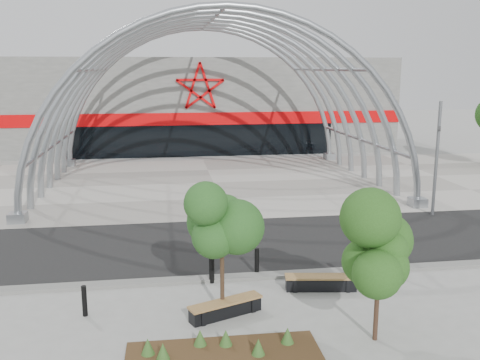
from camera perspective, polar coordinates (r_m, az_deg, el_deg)
The scene contains 17 objects.
ground at distance 19.17m, azimuth 1.77°, elevation -10.10°, with size 140.00×140.00×0.00m, color gray.
road at distance 22.41m, azimuth 0.19°, elevation -6.76°, with size 140.00×7.00×0.02m, color black.
forecourt at distance 33.91m, azimuth -2.83°, elevation -0.30°, with size 60.00×17.00×0.04m, color gray.
kerb at distance 18.92m, azimuth 1.91°, elevation -10.21°, with size 60.00×0.50×0.12m, color slate.
arena_building at distance 51.14m, azimuth -4.87°, elevation 8.29°, with size 34.00×15.24×8.00m.
vault_canopy at distance 33.91m, azimuth -2.83°, elevation -0.30°, with size 20.80×15.80×20.36m.
planting_bed at distance 14.33m, azimuth -2.07°, elevation -17.61°, with size 4.97×1.59×0.52m.
signal_pole at distance 27.67m, azimuth 20.24°, elevation 2.35°, with size 0.16×0.79×5.62m.
street_tree_0 at distance 15.38m, azimuth -1.95°, elevation -4.59°, with size 1.72×1.72×3.92m.
street_tree_1 at distance 14.40m, azimuth 14.73°, elevation -6.53°, with size 1.60×1.60×3.79m.
bench_0 at distance 16.16m, azimuth -1.55°, elevation -13.56°, with size 2.30×1.33×0.48m.
bench_1 at distance 18.09m, azimuth 8.61°, elevation -10.80°, with size 2.40×0.85×0.49m.
bollard_0 at distance 16.72m, azimuth -16.26°, elevation -12.28°, with size 0.15×0.15×0.93m, color black.
bollard_1 at distance 18.35m, azimuth -3.04°, elevation -9.26°, with size 0.18×0.18×1.12m, color black.
bollard_2 at distance 19.02m, azimuth 1.81°, elevation -8.71°, with size 0.16×0.16×0.98m, color black.
bollard_3 at distance 18.63m, azimuth 12.27°, elevation -9.26°, with size 0.17×0.17×1.08m, color black.
bollard_4 at distance 19.62m, azimuth 16.21°, elevation -8.34°, with size 0.18×0.18×1.10m, color black.
Camera 1 is at (-3.17, -17.49, 7.18)m, focal length 40.00 mm.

